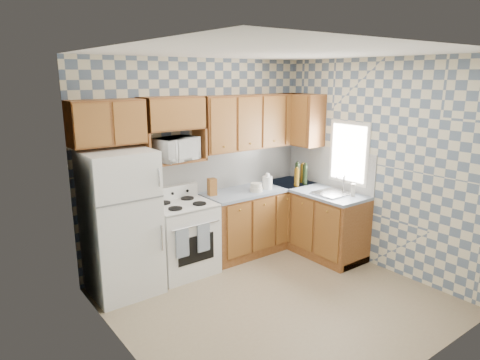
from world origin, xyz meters
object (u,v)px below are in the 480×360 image
Objects in this scene: microwave at (176,149)px; electric_kettle at (267,183)px; stove_body at (183,239)px; refrigerator at (121,223)px.

electric_kettle is (1.32, -0.21, -0.58)m from microwave.
electric_kettle is at bearing -4.01° from stove_body.
refrigerator is at bearing -178.22° from stove_body.
refrigerator is 1.87× the size of stove_body.
electric_kettle is at bearing -22.37° from microwave.
refrigerator is 0.89m from stove_body.
microwave is at bearing 86.00° from stove_body.
refrigerator is at bearing 176.26° from microwave.
electric_kettle is (1.33, -0.09, 0.56)m from stove_body.
microwave reaches higher than refrigerator.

